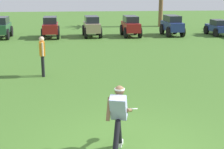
# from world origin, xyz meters

# --- Properties ---
(frisbee_thrower) EXTENTS (0.66, 1.03, 1.42)m
(frisbee_thrower) POSITION_xyz_m (-0.21, 0.06, 0.80)
(frisbee_thrower) COLOR black
(frisbee_thrower) RESTS_ON ground_plane
(frisbee_in_flight) EXTENTS (0.27, 0.26, 0.11)m
(frisbee_in_flight) POSITION_xyz_m (0.16, 0.58, 0.74)
(frisbee_in_flight) COLOR white
(teammate_near_sideline) EXTENTS (0.26, 0.50, 1.56)m
(teammate_near_sideline) POSITION_xyz_m (-2.45, 6.47, 0.94)
(teammate_near_sideline) COLOR black
(teammate_near_sideline) RESTS_ON ground_plane
(parked_car_slot_b) EXTENTS (1.24, 2.38, 1.40)m
(parked_car_slot_b) POSITION_xyz_m (-6.21, 16.72, 0.74)
(parked_car_slot_b) COLOR #235133
(parked_car_slot_b) RESTS_ON ground_plane
(parked_car_slot_c) EXTENTS (1.26, 2.39, 1.40)m
(parked_car_slot_c) POSITION_xyz_m (-2.97, 16.63, 0.74)
(parked_car_slot_c) COLOR maroon
(parked_car_slot_c) RESTS_ON ground_plane
(parked_car_slot_d) EXTENTS (1.31, 2.41, 1.40)m
(parked_car_slot_d) POSITION_xyz_m (-0.20, 16.86, 0.74)
(parked_car_slot_d) COLOR #998466
(parked_car_slot_d) RESTS_ON ground_plane
(parked_car_slot_e) EXTENTS (1.26, 2.39, 1.40)m
(parked_car_slot_e) POSITION_xyz_m (2.47, 16.75, 0.74)
(parked_car_slot_e) COLOR maroon
(parked_car_slot_e) RESTS_ON ground_plane
(parked_car_slot_f) EXTENTS (1.31, 2.41, 1.40)m
(parked_car_slot_f) POSITION_xyz_m (5.43, 16.90, 0.74)
(parked_car_slot_f) COLOR navy
(parked_car_slot_f) RESTS_ON ground_plane
(parked_car_slot_g) EXTENTS (1.25, 2.26, 1.10)m
(parked_car_slot_g) POSITION_xyz_m (8.62, 16.67, 0.56)
(parked_car_slot_g) COLOR navy
(parked_car_slot_g) RESTS_ON ground_plane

